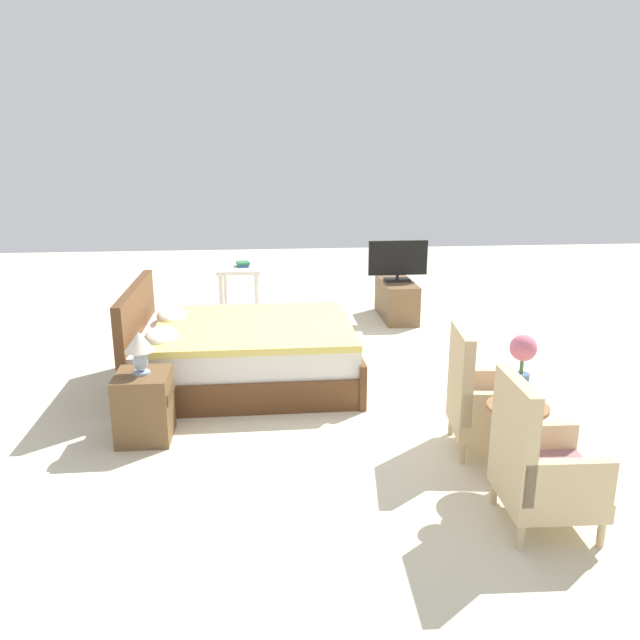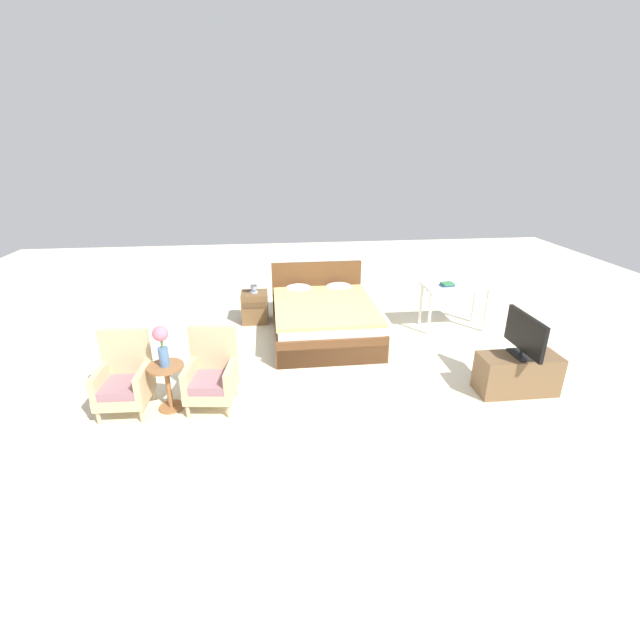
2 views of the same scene
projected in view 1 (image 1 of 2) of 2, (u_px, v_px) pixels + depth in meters
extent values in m
plane|color=beige|center=(342.00, 382.00, 5.94)|extent=(16.00, 16.00, 0.00)
cube|color=brown|center=(246.00, 369.00, 5.90)|extent=(1.54, 2.05, 0.28)
cube|color=white|center=(246.00, 342.00, 5.83)|extent=(1.48, 1.97, 0.24)
cube|color=#EAD66B|center=(254.00, 327.00, 5.80)|extent=(1.53, 1.80, 0.06)
cube|color=brown|center=(138.00, 337.00, 5.71)|extent=(1.56, 0.09, 0.96)
cube|color=brown|center=(350.00, 359.00, 5.98)|extent=(1.56, 0.07, 0.40)
ellipsoid|color=white|center=(161.00, 336.00, 5.38)|extent=(0.44, 0.28, 0.14)
ellipsoid|color=white|center=(171.00, 315.00, 6.04)|extent=(0.44, 0.28, 0.14)
cylinder|color=#CCB284|center=(601.00, 533.00, 3.49)|extent=(0.04, 0.04, 0.16)
cylinder|color=#CCB284|center=(565.00, 490.00, 3.94)|extent=(0.04, 0.04, 0.16)
cylinder|color=#CCB284|center=(521.00, 536.00, 3.47)|extent=(0.04, 0.04, 0.16)
cylinder|color=#CCB284|center=(494.00, 492.00, 3.91)|extent=(0.04, 0.04, 0.16)
cube|color=#CCB284|center=(547.00, 491.00, 3.66)|extent=(0.56, 0.56, 0.12)
cube|color=gray|center=(549.00, 474.00, 3.64)|extent=(0.52, 0.52, 0.10)
cube|color=#CCB284|center=(514.00, 433.00, 3.55)|extent=(0.54, 0.10, 0.64)
cube|color=#CCB284|center=(568.00, 483.00, 3.39)|extent=(0.09, 0.52, 0.26)
cube|color=#CCB284|center=(534.00, 443.00, 3.84)|extent=(0.09, 0.52, 0.26)
cylinder|color=#CCB284|center=(528.00, 454.00, 4.40)|extent=(0.04, 0.04, 0.16)
cylinder|color=#CCB284|center=(510.00, 425.00, 4.84)|extent=(0.04, 0.04, 0.16)
cylinder|color=#CCB284|center=(462.00, 453.00, 4.41)|extent=(0.04, 0.04, 0.16)
cylinder|color=#CCB284|center=(451.00, 425.00, 4.85)|extent=(0.04, 0.04, 0.16)
cube|color=#CCB284|center=(489.00, 421.00, 4.59)|extent=(0.60, 0.60, 0.12)
cube|color=gray|center=(490.00, 407.00, 4.56)|extent=(0.55, 0.55, 0.10)
cube|color=#CCB284|center=(461.00, 372.00, 4.49)|extent=(0.55, 0.15, 0.64)
cube|color=#CCB284|center=(499.00, 410.00, 4.31)|extent=(0.13, 0.52, 0.26)
cube|color=#CCB284|center=(484.00, 385.00, 4.76)|extent=(0.13, 0.52, 0.26)
cylinder|color=#936038|center=(511.00, 480.00, 4.18)|extent=(0.28, 0.28, 0.03)
cylinder|color=#936038|center=(514.00, 444.00, 4.11)|extent=(0.06, 0.06, 0.50)
cylinder|color=#936038|center=(518.00, 407.00, 4.04)|extent=(0.40, 0.40, 0.02)
cylinder|color=#4C709E|center=(519.00, 390.00, 4.01)|extent=(0.11, 0.11, 0.22)
cylinder|color=#477538|center=(522.00, 366.00, 3.96)|extent=(0.02, 0.02, 0.10)
sphere|color=#DB7084|center=(523.00, 348.00, 3.93)|extent=(0.17, 0.17, 0.17)
cube|color=brown|center=(144.00, 406.00, 4.75)|extent=(0.44, 0.40, 0.52)
cube|color=brown|center=(171.00, 392.00, 4.74)|extent=(0.37, 0.01, 0.09)
cylinder|color=#9EADC6|center=(141.00, 372.00, 4.68)|extent=(0.13, 0.13, 0.02)
ellipsoid|color=#9EADC6|center=(141.00, 361.00, 4.65)|extent=(0.11, 0.11, 0.16)
cone|color=silver|center=(139.00, 341.00, 4.61)|extent=(0.22, 0.22, 0.15)
cube|color=brown|center=(397.00, 299.00, 8.10)|extent=(0.96, 0.40, 0.49)
cube|color=black|center=(397.00, 280.00, 8.03)|extent=(0.20, 0.32, 0.03)
cylinder|color=black|center=(397.00, 277.00, 8.02)|extent=(0.04, 0.04, 0.05)
cube|color=black|center=(398.00, 258.00, 7.95)|extent=(0.05, 0.76, 0.44)
cube|color=black|center=(398.00, 258.00, 7.98)|extent=(0.01, 0.71, 0.40)
cylinder|color=silver|center=(257.00, 303.00, 7.46)|extent=(0.05, 0.05, 0.71)
cylinder|color=silver|center=(257.00, 286.00, 8.36)|extent=(0.05, 0.05, 0.71)
cylinder|color=silver|center=(222.00, 304.00, 7.43)|extent=(0.05, 0.05, 0.71)
cylinder|color=silver|center=(226.00, 287.00, 8.33)|extent=(0.05, 0.05, 0.71)
cube|color=silver|center=(239.00, 265.00, 7.79)|extent=(1.04, 0.52, 0.04)
cube|color=#284C8E|center=(243.00, 265.00, 7.63)|extent=(0.23, 0.15, 0.03)
cube|color=#337A47|center=(243.00, 263.00, 7.62)|extent=(0.21, 0.18, 0.03)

